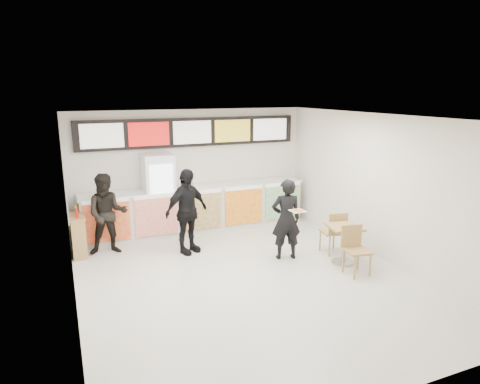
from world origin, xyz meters
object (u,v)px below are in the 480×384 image
customer_main (286,219)px  drinks_fridge (159,196)px  service_counter (197,209)px  cafe_table (344,237)px  customer_left (107,214)px  condiment_ledge (79,235)px  customer_mid (187,211)px

customer_main → drinks_fridge: bearing=-35.8°
customer_main → service_counter: bearing=-50.8°
cafe_table → customer_left: bearing=162.0°
drinks_fridge → cafe_table: drinks_fridge is taller
cafe_table → condiment_ledge: 5.58m
customer_mid → condiment_ledge: bearing=137.0°
service_counter → drinks_fridge: (-0.93, 0.02, 0.43)m
service_counter → customer_left: customer_left is taller
customer_main → customer_mid: size_ratio=0.92×
service_counter → customer_mid: 1.49m
drinks_fridge → customer_mid: drinks_fridge is taller
drinks_fridge → condiment_ledge: drinks_fridge is taller
customer_mid → drinks_fridge: bearing=79.0°
customer_main → customer_mid: bearing=-18.4°
cafe_table → condiment_ledge: bearing=163.7°
customer_left → cafe_table: 4.98m
service_counter → condiment_ledge: size_ratio=5.35×
customer_mid → customer_main: bearing=-55.5°
condiment_ledge → drinks_fridge: bearing=16.2°
drinks_fridge → service_counter: bearing=-1.0°
drinks_fridge → customer_mid: (0.30, -1.32, -0.08)m
drinks_fridge → customer_main: 3.22m
drinks_fridge → customer_main: size_ratio=1.17×
customer_main → customer_left: customer_left is taller
cafe_table → condiment_ledge: (-4.95, 2.58, -0.10)m
cafe_table → drinks_fridge: bearing=145.6°
customer_mid → condiment_ledge: (-2.18, 0.77, -0.48)m
drinks_fridge → customer_main: (2.10, -2.44, -0.15)m
customer_mid → cafe_table: customer_mid is taller
customer_mid → condiment_ledge: 2.36m
condiment_ledge → cafe_table: bearing=-27.5°
cafe_table → customer_main: bearing=155.6°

